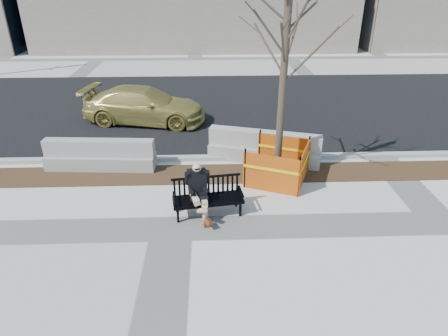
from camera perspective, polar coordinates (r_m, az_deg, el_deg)
The scene contains 10 objects.
ground at distance 9.10m, azimuth -7.53°, elevation -8.64°, with size 120.00×120.00×0.00m, color beige.
mulch_strip at distance 11.30m, azimuth -6.48°, elevation -0.94°, with size 40.00×1.20×0.02m, color #47301C.
asphalt_street at distance 17.03m, azimuth -5.15°, elevation 8.85°, with size 60.00×10.40×0.01m, color black.
curb at distance 12.13m, azimuth -6.21°, elevation 1.39°, with size 60.00×0.25×0.12m, color #9E9B93.
bench at distance 9.52m, azimuth -2.28°, elevation -6.59°, with size 1.68×0.60×0.90m, color black, non-canonical shape.
seated_man at distance 9.54m, azimuth -3.65°, elevation -6.57°, with size 0.56×0.93×1.30m, color black, non-canonical shape.
tree_fence at distance 11.07m, azimuth 7.55°, elevation -1.67°, with size 2.25×2.25×5.64m, color orange, non-canonical shape.
sedan at distance 15.47m, azimuth -11.15°, elevation 6.55°, with size 1.84×4.53×1.31m, color #9F9144.
jersey_barrier_left at distance 12.15m, azimuth -17.14°, elevation 0.00°, with size 3.15×0.63×0.90m, color gray, non-canonical shape.
jersey_barrier_right at distance 12.12m, azimuth 5.71°, elevation 1.07°, with size 3.35×0.67×0.96m, color #9D9B93, non-canonical shape.
Camera 1 is at (0.90, -7.37, 5.26)m, focal length 31.74 mm.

